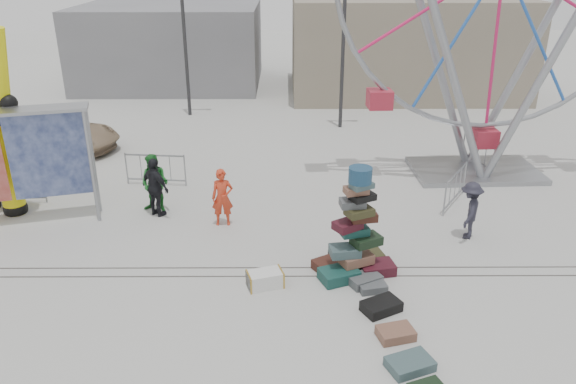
{
  "coord_description": "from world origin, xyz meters",
  "views": [
    {
      "loc": [
        0.56,
        -11.08,
        7.35
      ],
      "look_at": [
        0.63,
        2.4,
        1.46
      ],
      "focal_mm": 35.0,
      "sensor_mm": 36.0,
      "label": 1
    }
  ],
  "objects_px": {
    "barricade_wheel_back": "(478,151)",
    "barricade_dummy_b": "(53,177)",
    "steamer_trunk": "(265,279)",
    "pedestrian_grey": "(470,210)",
    "barricade_wheel_front": "(455,188)",
    "banner_scaffold": "(2,141)",
    "pedestrian_black": "(156,188)",
    "suitcase_tower": "(355,244)",
    "barricade_dummy_c": "(156,169)",
    "pedestrian_green": "(155,183)",
    "pedestrian_red": "(222,197)",
    "lamp_post_left": "(185,17)",
    "lamp_post_right": "(346,23)",
    "parked_suv": "(58,133)",
    "barricade_dummy_a": "(11,187)"
  },
  "relations": [
    {
      "from": "banner_scaffold",
      "to": "lamp_post_left",
      "type": "bearing_deg",
      "value": 59.45
    },
    {
      "from": "barricade_wheel_back",
      "to": "pedestrian_black",
      "type": "height_order",
      "value": "pedestrian_black"
    },
    {
      "from": "pedestrian_red",
      "to": "barricade_dummy_c",
      "type": "bearing_deg",
      "value": 126.43
    },
    {
      "from": "steamer_trunk",
      "to": "pedestrian_green",
      "type": "xyz_separation_m",
      "value": [
        -3.41,
        4.18,
        0.7
      ]
    },
    {
      "from": "lamp_post_right",
      "to": "pedestrian_green",
      "type": "distance_m",
      "value": 11.36
    },
    {
      "from": "pedestrian_black",
      "to": "suitcase_tower",
      "type": "bearing_deg",
      "value": -173.36
    },
    {
      "from": "barricade_dummy_c",
      "to": "parked_suv",
      "type": "relative_size",
      "value": 0.41
    },
    {
      "from": "pedestrian_black",
      "to": "barricade_dummy_c",
      "type": "bearing_deg",
      "value": -40.23
    },
    {
      "from": "pedestrian_black",
      "to": "barricade_wheel_front",
      "type": "bearing_deg",
      "value": -138.1
    },
    {
      "from": "parked_suv",
      "to": "suitcase_tower",
      "type": "bearing_deg",
      "value": -114.12
    },
    {
      "from": "barricade_dummy_b",
      "to": "barricade_dummy_c",
      "type": "height_order",
      "value": "same"
    },
    {
      "from": "steamer_trunk",
      "to": "barricade_dummy_b",
      "type": "bearing_deg",
      "value": 124.58
    },
    {
      "from": "lamp_post_left",
      "to": "barricade_dummy_a",
      "type": "xyz_separation_m",
      "value": [
        -4.02,
        -10.11,
        -3.93
      ]
    },
    {
      "from": "lamp_post_left",
      "to": "steamer_trunk",
      "type": "relative_size",
      "value": 9.71
    },
    {
      "from": "lamp_post_right",
      "to": "pedestrian_red",
      "type": "distance_m",
      "value": 11.11
    },
    {
      "from": "barricade_dummy_c",
      "to": "pedestrian_grey",
      "type": "height_order",
      "value": "pedestrian_grey"
    },
    {
      "from": "steamer_trunk",
      "to": "barricade_wheel_back",
      "type": "relative_size",
      "value": 0.41
    },
    {
      "from": "barricade_dummy_a",
      "to": "barricade_dummy_b",
      "type": "bearing_deg",
      "value": 37.43
    },
    {
      "from": "steamer_trunk",
      "to": "pedestrian_grey",
      "type": "distance_m",
      "value": 6.04
    },
    {
      "from": "lamp_post_right",
      "to": "parked_suv",
      "type": "height_order",
      "value": "lamp_post_right"
    },
    {
      "from": "banner_scaffold",
      "to": "barricade_wheel_back",
      "type": "bearing_deg",
      "value": 3.02
    },
    {
      "from": "barricade_dummy_c",
      "to": "barricade_wheel_back",
      "type": "height_order",
      "value": "same"
    },
    {
      "from": "suitcase_tower",
      "to": "barricade_dummy_c",
      "type": "bearing_deg",
      "value": 118.03
    },
    {
      "from": "barricade_dummy_c",
      "to": "pedestrian_red",
      "type": "distance_m",
      "value": 3.9
    },
    {
      "from": "barricade_dummy_a",
      "to": "parked_suv",
      "type": "height_order",
      "value": "parked_suv"
    },
    {
      "from": "barricade_dummy_b",
      "to": "steamer_trunk",
      "type": "bearing_deg",
      "value": -52.22
    },
    {
      "from": "barricade_wheel_back",
      "to": "barricade_dummy_b",
      "type": "bearing_deg",
      "value": -93.9
    },
    {
      "from": "lamp_post_right",
      "to": "steamer_trunk",
      "type": "xyz_separation_m",
      "value": [
        -3.02,
        -12.83,
        -4.29
      ]
    },
    {
      "from": "suitcase_tower",
      "to": "pedestrian_grey",
      "type": "height_order",
      "value": "suitcase_tower"
    },
    {
      "from": "steamer_trunk",
      "to": "barricade_dummy_c",
      "type": "xyz_separation_m",
      "value": [
        -3.85,
        6.21,
        0.36
      ]
    },
    {
      "from": "lamp_post_left",
      "to": "pedestrian_green",
      "type": "height_order",
      "value": "lamp_post_left"
    },
    {
      "from": "pedestrian_black",
      "to": "pedestrian_grey",
      "type": "xyz_separation_m",
      "value": [
        8.81,
        -1.42,
        -0.09
      ]
    },
    {
      "from": "barricade_wheel_front",
      "to": "lamp_post_right",
      "type": "bearing_deg",
      "value": 50.88
    },
    {
      "from": "pedestrian_red",
      "to": "pedestrian_black",
      "type": "bearing_deg",
      "value": 159.05
    },
    {
      "from": "barricade_wheel_front",
      "to": "banner_scaffold",
      "type": "bearing_deg",
      "value": 128.63
    },
    {
      "from": "suitcase_tower",
      "to": "steamer_trunk",
      "type": "distance_m",
      "value": 2.32
    },
    {
      "from": "barricade_dummy_c",
      "to": "barricade_wheel_front",
      "type": "height_order",
      "value": "same"
    },
    {
      "from": "lamp_post_right",
      "to": "barricade_dummy_a",
      "type": "height_order",
      "value": "lamp_post_right"
    },
    {
      "from": "pedestrian_red",
      "to": "pedestrian_grey",
      "type": "height_order",
      "value": "pedestrian_red"
    },
    {
      "from": "suitcase_tower",
      "to": "lamp_post_left",
      "type": "bearing_deg",
      "value": 94.29
    },
    {
      "from": "barricade_dummy_a",
      "to": "parked_suv",
      "type": "xyz_separation_m",
      "value": [
        -0.43,
        5.1,
        0.12
      ]
    },
    {
      "from": "lamp_post_right",
      "to": "barricade_wheel_front",
      "type": "height_order",
      "value": "lamp_post_right"
    },
    {
      "from": "barricade_dummy_b",
      "to": "pedestrian_grey",
      "type": "height_order",
      "value": "pedestrian_grey"
    },
    {
      "from": "barricade_wheel_front",
      "to": "pedestrian_green",
      "type": "relative_size",
      "value": 1.12
    },
    {
      "from": "barricade_dummy_a",
      "to": "pedestrian_green",
      "type": "xyz_separation_m",
      "value": [
        4.59,
        -0.54,
        0.35
      ]
    },
    {
      "from": "suitcase_tower",
      "to": "steamer_trunk",
      "type": "xyz_separation_m",
      "value": [
        -2.16,
        -0.63,
        -0.58
      ]
    },
    {
      "from": "pedestrian_black",
      "to": "pedestrian_green",
      "type": "bearing_deg",
      "value": -38.09
    },
    {
      "from": "pedestrian_grey",
      "to": "lamp_post_right",
      "type": "bearing_deg",
      "value": -142.51
    },
    {
      "from": "barricade_wheel_front",
      "to": "barricade_dummy_a",
      "type": "bearing_deg",
      "value": 122.23
    },
    {
      "from": "barricade_wheel_back",
      "to": "parked_suv",
      "type": "relative_size",
      "value": 0.41
    }
  ]
}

